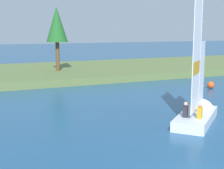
{
  "coord_description": "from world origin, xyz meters",
  "views": [
    {
      "loc": [
        -6.17,
        -6.57,
        4.56
      ],
      "look_at": [
        2.04,
        11.91,
        1.2
      ],
      "focal_mm": 53.48,
      "sensor_mm": 36.0,
      "label": 1
    }
  ],
  "objects": [
    {
      "name": "sailboat",
      "position": [
        4.61,
        6.77,
        0.49
      ],
      "size": [
        4.42,
        4.13,
        6.74
      ],
      "rotation": [
        0.0,
        0.0,
        0.72
      ],
      "color": "silver",
      "rests_on": "ground"
    },
    {
      "name": "shore_bank",
      "position": [
        0.0,
        26.17,
        0.31
      ],
      "size": [
        80.0,
        14.47,
        0.62
      ],
      "primitive_type": "cube",
      "color": "#5B703D",
      "rests_on": "ground"
    },
    {
      "name": "shoreline_tree_right",
      "position": [
        1.98,
        24.55,
        4.92
      ],
      "size": [
        2.03,
        2.03,
        6.01
      ],
      "color": "brown",
      "rests_on": "shore_bank"
    },
    {
      "name": "channel_buoy",
      "position": [
        11.25,
        13.67,
        0.28
      ],
      "size": [
        0.56,
        0.56,
        0.56
      ],
      "primitive_type": "sphere",
      "color": "#E54C19",
      "rests_on": "ground"
    }
  ]
}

